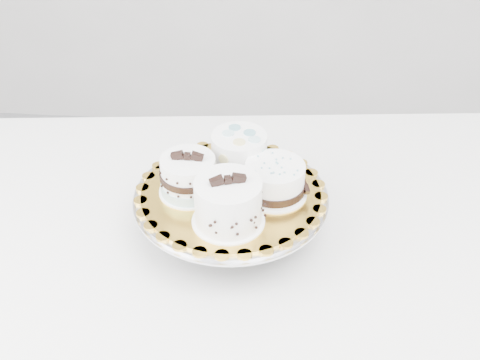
# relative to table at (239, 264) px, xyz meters

# --- Properties ---
(table) EXTENTS (1.37, 0.98, 0.75)m
(table) POSITION_rel_table_xyz_m (0.00, 0.00, 0.00)
(table) COLOR white
(table) RESTS_ON floor
(cake_stand) EXTENTS (0.34, 0.34, 0.09)m
(cake_stand) POSITION_rel_table_xyz_m (-0.01, 0.01, 0.13)
(cake_stand) COLOR gray
(cake_stand) RESTS_ON table
(cake_board) EXTENTS (0.37, 0.37, 0.00)m
(cake_board) POSITION_rel_table_xyz_m (-0.01, 0.01, 0.16)
(cake_board) COLOR #C58929
(cake_board) RESTS_ON cake_stand
(cake_swirl) EXTENTS (0.14, 0.14, 0.10)m
(cake_swirl) POSITION_rel_table_xyz_m (-0.01, -0.07, 0.20)
(cake_swirl) COLOR white
(cake_swirl) RESTS_ON cake_board
(cake_banded) EXTENTS (0.11, 0.11, 0.09)m
(cake_banded) POSITION_rel_table_xyz_m (-0.09, 0.00, 0.20)
(cake_banded) COLOR white
(cake_banded) RESTS_ON cake_board
(cake_dots) EXTENTS (0.12, 0.12, 0.07)m
(cake_dots) POSITION_rel_table_xyz_m (-0.01, 0.08, 0.20)
(cake_dots) COLOR white
(cake_dots) RESTS_ON cake_board
(cake_ribbon) EXTENTS (0.13, 0.13, 0.06)m
(cake_ribbon) POSITION_rel_table_xyz_m (0.06, 0.01, 0.19)
(cake_ribbon) COLOR white
(cake_ribbon) RESTS_ON cake_board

